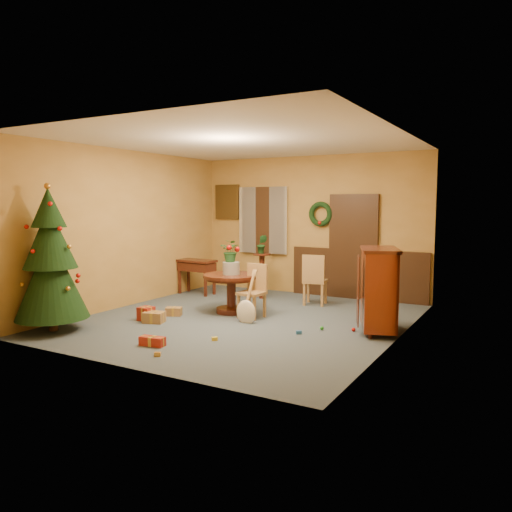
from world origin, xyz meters
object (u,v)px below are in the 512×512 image
Objects in this scene: dining_table at (231,286)px; chair_near at (254,289)px; writing_desk at (197,268)px; christmas_tree at (51,262)px; sideboard at (379,287)px.

chair_near is at bearing -10.28° from dining_table.
writing_desk reaches higher than dining_table.
christmas_tree is 3.60m from writing_desk.
writing_desk is 4.42m from sideboard.
dining_table is 2.63m from sideboard.
dining_table is 0.79× the size of sideboard.
sideboard reaches higher than dining_table.
dining_table is at bearing 169.72° from chair_near.
sideboard is (4.30, 2.32, -0.38)m from christmas_tree.
dining_table is 2.97m from christmas_tree.
christmas_tree is (-1.68, -2.38, 0.58)m from dining_table.
sideboard is (2.11, 0.03, 0.19)m from chair_near.
christmas_tree is at bearing -90.98° from writing_desk.
sideboard is at bearing -1.33° from dining_table.
sideboard reaches higher than chair_near.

